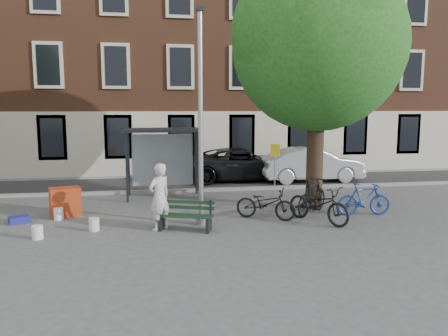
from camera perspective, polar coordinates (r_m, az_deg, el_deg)
name	(u,v)px	position (r m, az deg, el deg)	size (l,w,h in m)	color
ground	(201,224)	(12.88, -2.98, -7.33)	(90.00, 90.00, 0.00)	#4C4C4F
road	(185,183)	(19.70, -5.16, -2.01)	(40.00, 4.00, 0.01)	#28282B
curb_near	(188,190)	(17.73, -4.71, -2.93)	(40.00, 0.25, 0.12)	gray
curb_far	(182,175)	(21.66, -5.53, -0.97)	(40.00, 0.25, 0.12)	gray
building_row	(176,43)	(25.65, -6.32, 15.95)	(30.00, 8.00, 14.00)	brown
lamppost	(201,129)	(12.45, -3.07, 5.13)	(0.28, 0.35, 6.11)	#9EA0A3
tree_right	(320,37)	(14.91, 12.43, 16.33)	(5.76, 5.60, 8.20)	black
bus_shelter	(173,147)	(16.55, -6.65, 2.77)	(2.85, 1.45, 2.62)	#1E2328
painter	(159,197)	(12.19, -8.43, -3.76)	(0.68, 0.45, 1.87)	silver
bench	(186,217)	(12.23, -5.01, -6.40)	(1.63, 0.98, 0.80)	#1E2328
bike_a	(266,203)	(13.38, 5.45, -4.63)	(0.65, 1.86, 0.98)	black
bike_b	(364,199)	(14.48, 17.82, -3.91)	(0.48, 1.72, 1.03)	navy
bike_c	(318,204)	(13.22, 12.22, -4.61)	(0.74, 2.13, 1.12)	black
bike_d	(312,196)	(14.25, 11.44, -3.61)	(0.54, 1.92, 1.16)	black
car_dark	(241,164)	(20.48, 2.24, 0.52)	(2.51, 5.44, 1.51)	black
car_silver	(311,165)	(20.48, 11.27, 0.44)	(1.65, 4.72, 1.56)	#ADB1B5
red_stand	(65,202)	(14.58, -20.02, -4.18)	(0.90, 0.60, 0.90)	#A23315
blue_crate	(19,220)	(14.31, -25.20, -6.12)	(0.55, 0.40, 0.20)	navy
bucket_a	(37,232)	(12.39, -23.19, -7.73)	(0.28, 0.28, 0.36)	white
bucket_b	(94,225)	(12.66, -16.61, -7.09)	(0.28, 0.28, 0.36)	silver
bucket_c	(59,214)	(14.23, -20.79, -5.63)	(0.28, 0.28, 0.36)	white
notice_sign	(275,158)	(16.47, 6.69, 1.27)	(0.34, 0.16, 2.03)	#9EA0A3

